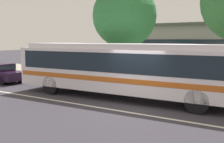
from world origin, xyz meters
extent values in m
plane|color=#36333B|center=(0.00, 0.00, 0.00)|extent=(120.00, 120.00, 0.00)
cube|color=gray|center=(0.00, 6.83, 0.06)|extent=(60.00, 8.00, 0.12)
cube|color=silver|center=(0.00, -0.80, 0.00)|extent=(56.00, 0.16, 0.01)
cube|color=white|center=(-1.47, 1.48, 1.47)|extent=(11.95, 2.87, 2.09)
cube|color=white|center=(-1.47, 1.48, 2.63)|extent=(10.99, 2.54, 0.24)
cube|color=#19232D|center=(-1.47, 1.48, 1.89)|extent=(11.24, 2.88, 0.92)
cube|color=#BF5B1D|center=(-1.47, 1.48, 1.09)|extent=(11.71, 2.89, 0.24)
cylinder|color=black|center=(2.53, 2.72, 0.50)|extent=(1.01, 0.31, 1.00)
cylinder|color=black|center=(2.60, 0.50, 0.50)|extent=(1.01, 0.31, 1.00)
cylinder|color=black|center=(-5.30, 2.47, 0.50)|extent=(1.01, 0.31, 1.00)
cylinder|color=black|center=(-5.23, 0.25, 0.50)|extent=(1.01, 0.31, 1.00)
cylinder|color=black|center=(-10.17, 2.21, 0.32)|extent=(0.65, 0.25, 0.64)
cylinder|color=black|center=(-10.09, 0.69, 0.32)|extent=(0.65, 0.25, 0.64)
cylinder|color=#7A6F54|center=(-1.42, 3.34, 0.54)|extent=(0.14, 0.14, 0.84)
cylinder|color=#7A6F54|center=(-1.57, 3.31, 0.54)|extent=(0.14, 0.14, 0.84)
cylinder|color=#474851|center=(-1.50, 3.32, 1.25)|extent=(0.40, 0.40, 0.58)
sphere|color=tan|center=(-1.50, 3.32, 1.65)|extent=(0.21, 0.21, 0.21)
cylinder|color=gray|center=(2.50, 3.40, 1.28)|extent=(0.08, 0.08, 2.31)
cube|color=yellow|center=(2.50, 3.40, 2.23)|extent=(0.16, 0.43, 0.56)
cylinder|color=brown|center=(-3.60, 5.29, 1.58)|extent=(0.32, 0.32, 2.92)
sphere|color=#2F773D|center=(-3.60, 5.29, 4.49)|extent=(4.15, 4.15, 4.15)
cube|color=gray|center=(0.50, 14.65, 2.03)|extent=(15.70, 6.27, 4.06)
cube|color=#19232D|center=(0.50, 11.50, 2.23)|extent=(14.44, 0.04, 1.46)
cube|color=#454D40|center=(0.50, 14.65, 4.18)|extent=(16.10, 6.67, 0.24)
camera|label=1|loc=(5.71, -10.52, 2.96)|focal=44.87mm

